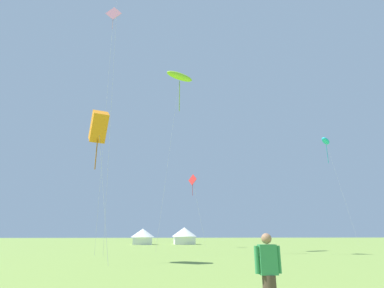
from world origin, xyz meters
The scene contains 8 objects.
kite_cyan_parafoil centered at (28.77, 50.53, 19.24)m, with size 3.96×4.56×20.02m.
kite_red_diamond centered at (1.50, 42.38, 9.36)m, with size 2.35×1.44×10.44m.
kite_lime_parafoil centered at (-1.53, 32.50, 21.06)m, with size 4.36×3.07×21.70m.
kite_orange_box centered at (-8.44, 18.99, 9.08)m, with size 2.45×3.18×10.27m.
kite_pink_diamond centered at (-9.73, 28.58, 25.82)m, with size 1.91×2.39×27.60m.
person_spectator centered at (-2.07, 4.44, 0.85)m, with size 0.57×0.28×1.73m.
festival_tent_center centered at (-5.82, 57.43, 1.57)m, with size 4.35×4.35×2.83m.
festival_tent_right centered at (1.93, 57.43, 1.70)m, with size 4.73×4.73×3.08m.
Camera 1 is at (-4.55, -2.10, 1.69)m, focal length 28.46 mm.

